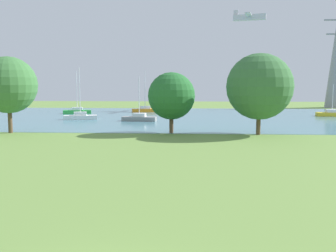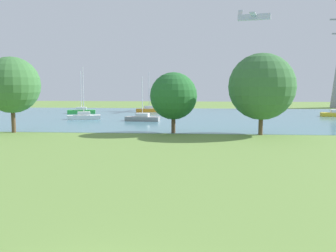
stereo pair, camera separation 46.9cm
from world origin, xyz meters
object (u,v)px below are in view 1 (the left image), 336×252
sailboat_white (80,116)px  sailboat_orange (145,110)px  sailboat_yellow (332,114)px  tree_east_far (8,85)px  light_aircraft (249,17)px  tree_mid_shore (259,87)px  sailboat_green (77,111)px  sailboat_gray (139,118)px  tree_east_near (171,96)px

sailboat_white → sailboat_orange: 16.74m
sailboat_white → sailboat_orange: (7.80, 14.81, -0.00)m
sailboat_yellow → tree_east_far: size_ratio=0.63×
sailboat_white → light_aircraft: light_aircraft is taller
tree_mid_shore → sailboat_green: bearing=136.7°
sailboat_white → sailboat_yellow: sailboat_white is taller
tree_east_far → sailboat_orange: bearing=70.0°
sailboat_orange → sailboat_gray: sailboat_orange is taller
sailboat_yellow → tree_mid_shore: size_ratio=0.62×
tree_mid_shore → sailboat_gray: bearing=137.5°
sailboat_white → sailboat_yellow: size_ratio=1.49×
sailboat_white → tree_east_far: 15.96m
sailboat_gray → light_aircraft: size_ratio=0.74×
sailboat_white → sailboat_yellow: bearing=11.0°
sailboat_yellow → sailboat_gray: bearing=-162.7°
sailboat_gray → sailboat_green: sailboat_green is taller
sailboat_yellow → sailboat_gray: sailboat_gray is taller
tree_east_far → tree_east_near: tree_east_far is taller
sailboat_yellow → light_aircraft: bearing=126.6°
tree_east_far → light_aircraft: size_ratio=0.96×
sailboat_white → tree_mid_shore: bearing=-32.6°
light_aircraft → sailboat_yellow: bearing=-53.4°
tree_east_far → tree_mid_shore: tree_mid_shore is taller
sailboat_yellow → tree_east_far: (-42.16, -22.56, 4.64)m
sailboat_white → light_aircraft: bearing=39.2°
sailboat_orange → sailboat_yellow: 32.16m
sailboat_white → tree_east_near: size_ratio=1.19×
sailboat_gray → tree_east_near: tree_east_near is taller
sailboat_yellow → tree_east_near: (-24.98, -21.69, 3.49)m
sailboat_orange → sailboat_gray: (1.21, -16.64, -0.02)m
sailboat_white → sailboat_green: 11.17m
sailboat_white → tree_east_near: sailboat_white is taller
sailboat_yellow → sailboat_orange: bearing=167.0°
sailboat_gray → tree_east_near: bearing=-67.3°
sailboat_yellow → tree_east_far: tree_east_far is taller
sailboat_white → sailboat_yellow: 39.87m
sailboat_white → tree_east_far: bearing=-101.4°
sailboat_orange → tree_east_near: size_ratio=1.17×
sailboat_white → sailboat_orange: bearing=62.2°
sailboat_orange → sailboat_yellow: (31.34, -7.23, -0.03)m
sailboat_gray → tree_east_far: 18.42m
sailboat_orange → tree_mid_shore: 33.67m
sailboat_white → tree_east_far: tree_east_far is taller
sailboat_gray → tree_mid_shore: size_ratio=0.75×
sailboat_green → tree_east_far: bearing=-88.3°
tree_east_far → tree_mid_shore: (26.18, 0.17, -0.16)m
sailboat_orange → tree_east_near: 29.81m
tree_mid_shore → light_aircraft: (4.73, 37.52, 13.57)m
sailboat_yellow → tree_mid_shore: tree_mid_shore is taller
tree_mid_shore → light_aircraft: 40.18m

